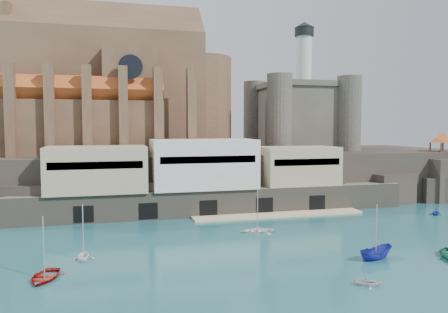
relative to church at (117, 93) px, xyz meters
name	(u,v)px	position (x,y,z in m)	size (l,w,h in m)	color
ground	(316,243)	(24.13, -41.85, -22.13)	(300.00, 300.00, 0.00)	#1B535B
promontory	(232,174)	(23.94, -2.48, -17.20)	(100.00, 36.00, 10.00)	black
quay	(203,179)	(13.94, -18.78, -16.06)	(70.00, 12.00, 13.05)	#6C6556
church	(117,93)	(0.00, 0.00, 0.00)	(47.00, 25.93, 30.51)	#513826
castle_keep	(299,113)	(40.21, -0.78, -3.81)	(21.20, 21.20, 29.30)	#443F35
rock_outcrop	(441,180)	(66.13, -16.01, -18.11)	(14.50, 10.50, 8.70)	black
pavilion	(442,138)	(66.13, -15.85, -9.40)	(6.40, 6.40, 5.40)	#513826
boat_0	(45,279)	(-8.33, -47.01, -22.13)	(3.67, 1.06, 5.13)	#AE1810
boat_1	(367,286)	(22.00, -56.91, -22.13)	(2.36, 1.44, 2.74)	silver
boat_2	(376,259)	(27.72, -49.75, -22.13)	(1.81, 1.86, 4.82)	#22299F
boat_4	(84,259)	(-4.89, -41.26, -22.13)	(2.76, 1.68, 3.20)	white
boat_6	(257,232)	(18.74, -34.09, -22.13)	(3.55, 1.03, 4.98)	white
boat_7	(436,215)	(52.68, -30.19, -22.13)	(2.44, 1.49, 2.83)	#21399E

